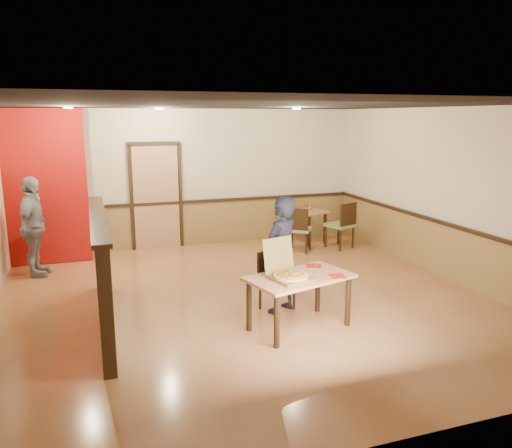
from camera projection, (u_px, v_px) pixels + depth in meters
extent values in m
plane|color=#BC7A49|center=(246.00, 300.00, 7.33)|extent=(7.00, 7.00, 0.00)
plane|color=black|center=(245.00, 105.00, 6.74)|extent=(7.00, 7.00, 0.00)
plane|color=beige|center=(194.00, 178.00, 10.28)|extent=(7.00, 0.00, 7.00)
plane|color=beige|center=(450.00, 194.00, 8.13)|extent=(0.00, 7.00, 7.00)
cube|color=olive|center=(196.00, 223.00, 10.45)|extent=(7.00, 0.04, 0.90)
cube|color=black|center=(196.00, 201.00, 10.33)|extent=(7.00, 0.06, 0.06)
cube|color=olive|center=(444.00, 251.00, 8.33)|extent=(0.04, 7.00, 0.90)
cube|color=black|center=(445.00, 223.00, 8.22)|extent=(0.06, 7.00, 0.06)
cube|color=tan|center=(156.00, 197.00, 10.06)|extent=(0.90, 0.06, 2.10)
cube|color=black|center=(102.00, 272.00, 6.37)|extent=(0.14, 3.00, 1.40)
cube|color=black|center=(98.00, 217.00, 6.22)|extent=(0.20, 3.10, 0.05)
cube|color=#9E0F0B|center=(40.00, 188.00, 8.90)|extent=(1.60, 0.20, 2.78)
cylinder|color=#FFECB2|center=(68.00, 108.00, 7.69)|extent=(0.14, 0.14, 0.02)
cylinder|color=#FFECB2|center=(160.00, 109.00, 8.81)|extent=(0.14, 0.14, 0.02)
cylinder|color=#FFECB2|center=(297.00, 109.00, 8.57)|extent=(0.14, 0.14, 0.02)
cube|color=tan|center=(300.00, 277.00, 6.24)|extent=(1.45, 1.06, 0.04)
cylinder|color=black|center=(277.00, 321.00, 5.77)|extent=(0.07, 0.07, 0.66)
cylinder|color=black|center=(249.00, 306.00, 6.24)|extent=(0.07, 0.07, 0.66)
cylinder|color=black|center=(348.00, 301.00, 6.40)|extent=(0.07, 0.07, 0.66)
cylinder|color=black|center=(318.00, 289.00, 6.87)|extent=(0.07, 0.07, 0.66)
cube|color=olive|center=(277.00, 281.00, 6.92)|extent=(0.54, 0.54, 0.05)
cube|color=black|center=(268.00, 263.00, 7.00)|extent=(0.37, 0.20, 0.39)
cylinder|color=black|center=(278.00, 303.00, 6.74)|extent=(0.04, 0.04, 0.35)
cylinder|color=black|center=(260.00, 297.00, 6.97)|extent=(0.04, 0.04, 0.35)
cylinder|color=black|center=(294.00, 297.00, 6.97)|extent=(0.04, 0.04, 0.35)
cylinder|color=black|center=(276.00, 291.00, 7.20)|extent=(0.04, 0.04, 0.35)
cube|color=olive|center=(299.00, 229.00, 9.91)|extent=(0.63, 0.63, 0.06)
cube|color=black|center=(297.00, 219.00, 9.67)|extent=(0.37, 0.29, 0.43)
cylinder|color=black|center=(310.00, 240.00, 10.08)|extent=(0.04, 0.04, 0.39)
cylinder|color=black|center=(306.00, 245.00, 9.74)|extent=(0.04, 0.04, 0.39)
cylinder|color=black|center=(292.00, 239.00, 10.19)|extent=(0.04, 0.04, 0.39)
cylinder|color=black|center=(288.00, 243.00, 9.85)|extent=(0.04, 0.04, 0.39)
cube|color=olive|center=(340.00, 225.00, 10.19)|extent=(0.61, 0.61, 0.06)
cube|color=black|center=(348.00, 214.00, 9.97)|extent=(0.44, 0.20, 0.45)
cylinder|color=black|center=(338.00, 235.00, 10.52)|extent=(0.05, 0.05, 0.41)
cylinder|color=black|center=(353.00, 238.00, 10.22)|extent=(0.05, 0.05, 0.41)
cylinder|color=black|center=(326.00, 237.00, 10.27)|extent=(0.05, 0.05, 0.41)
cylinder|color=black|center=(340.00, 241.00, 9.98)|extent=(0.05, 0.05, 0.41)
cube|color=tan|center=(309.00, 212.00, 10.51)|extent=(0.83, 0.83, 0.04)
cylinder|color=black|center=(308.00, 231.00, 10.25)|extent=(0.07, 0.07, 0.66)
cylinder|color=black|center=(292.00, 227.00, 10.64)|extent=(0.07, 0.07, 0.66)
cylinder|color=black|center=(325.00, 228.00, 10.54)|extent=(0.07, 0.07, 0.66)
cylinder|color=black|center=(309.00, 224.00, 10.93)|extent=(0.07, 0.07, 0.66)
imported|color=black|center=(281.00, 255.00, 6.77)|extent=(0.71, 0.64, 1.62)
imported|color=gray|center=(33.00, 227.00, 8.30)|extent=(0.62, 1.06, 1.69)
cube|color=brown|center=(291.00, 278.00, 6.10)|extent=(0.54, 0.54, 0.03)
cube|color=brown|center=(278.00, 255.00, 6.26)|extent=(0.45, 0.20, 0.44)
cylinder|color=#EBC655|center=(291.00, 276.00, 6.09)|extent=(0.51, 0.51, 0.03)
cube|color=red|center=(337.00, 276.00, 6.22)|extent=(0.21, 0.21, 0.00)
cylinder|color=silver|center=(335.00, 276.00, 6.21)|extent=(0.03, 0.17, 0.01)
cube|color=silver|center=(340.00, 276.00, 6.23)|extent=(0.03, 0.18, 0.00)
cube|color=red|center=(314.00, 266.00, 6.65)|extent=(0.26, 0.26, 0.00)
cylinder|color=silver|center=(312.00, 266.00, 6.64)|extent=(0.08, 0.16, 0.01)
cube|color=silver|center=(316.00, 265.00, 6.66)|extent=(0.09, 0.17, 0.00)
cylinder|color=#97581B|center=(310.00, 207.00, 10.58)|extent=(0.06, 0.06, 0.14)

